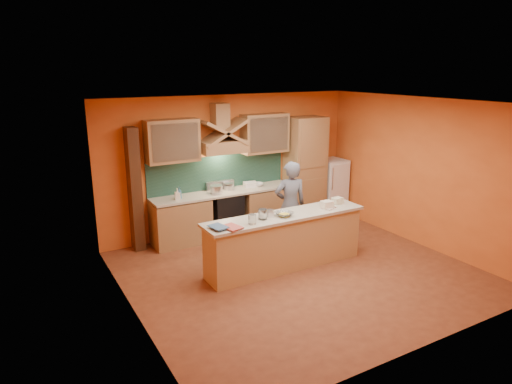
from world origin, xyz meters
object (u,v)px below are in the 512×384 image
fridge (331,187)px  person (290,205)px  kitchen_scale (270,214)px  stove (225,214)px  mixing_bowl (284,214)px

fridge → person: size_ratio=0.78×
kitchen_scale → person: bearing=41.9°
stove → kitchen_scale: 1.93m
stove → kitchen_scale: bearing=-92.4°
fridge → kitchen_scale: size_ratio=12.04×
mixing_bowl → fridge: bearing=37.4°
kitchen_scale → mixing_bowl: 0.24m
fridge → mixing_bowl: fridge is taller
fridge → stove: bearing=180.0°
stove → person: 1.47m
person → kitchen_scale: bearing=52.1°
stove → mixing_bowl: size_ratio=3.17×
fridge → kitchen_scale: 3.36m
fridge → person: person is taller
stove → person: bearing=-57.0°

